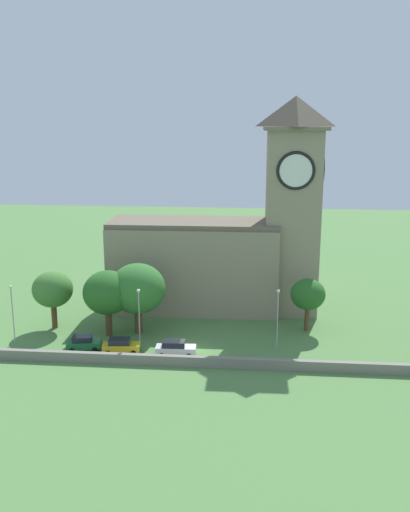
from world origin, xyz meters
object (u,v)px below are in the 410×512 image
tree_riverside_east (53,290)px  tree_churchyard (107,293)px  car_white (175,348)px  tree_by_tower (308,295)px  streetlamp_west_end (12,305)px  car_green (84,343)px  streetlamp_west_mid (139,309)px  car_yellow (121,346)px  church (229,244)px  tree_riverside_west (138,289)px  streetlamp_central (278,311)px

tree_riverside_east → tree_churchyard: (8.00, -1.95, 0.39)m
car_white → tree_by_tower: size_ratio=0.68×
car_white → streetlamp_west_end: (-20.65, 1.91, 4.09)m
car_green → tree_churchyard: 7.26m
streetlamp_west_mid → car_green: bearing=-167.0°
streetlamp_west_end → car_yellow: bearing=-6.9°
church → tree_riverside_west: (-11.25, -10.95, -3.79)m
streetlamp_west_mid → car_white: bearing=-25.7°
streetlamp_west_mid → streetlamp_west_end: bearing=-178.6°
tree_riverside_east → tree_riverside_west: (11.68, -0.72, 0.66)m
car_yellow → streetlamp_central: 19.35m
streetlamp_west_end → tree_riverside_west: bearing=19.2°
tree_by_tower → streetlamp_west_end: bearing=-168.0°
church → car_green: (-16.78, -17.25, -8.92)m
tree_by_tower → streetlamp_central: bearing=-120.2°
car_green → tree_riverside_east: tree_riverside_east is taller
car_green → car_white: 11.45m
tree_riverside_east → tree_churchyard: size_ratio=0.91×
tree_by_tower → car_white: bearing=-149.0°
streetlamp_west_mid → tree_churchyard: bearing=143.8°
church → tree_riverside_east: (-22.93, -10.24, -4.44)m
streetlamp_central → tree_churchyard: size_ratio=0.90×
car_green → streetlamp_central: (23.50, 1.87, 4.24)m
streetlamp_west_mid → tree_churchyard: size_ratio=0.86×
car_white → streetlamp_west_mid: streetlamp_west_mid is taller
car_white → streetlamp_central: bearing=12.3°
car_green → tree_riverside_west: bearing=48.8°
tree_riverside_east → tree_riverside_west: size_ratio=0.84×
car_green → tree_riverside_east: bearing=131.3°
tree_riverside_west → church: bearing=44.2°
car_white → streetlamp_central: streetlamp_central is taller
car_yellow → tree_riverside_west: size_ratio=0.49×
streetlamp_west_end → streetlamp_west_mid: bearing=1.4°
car_white → streetlamp_west_end: 21.14m
streetlamp_west_end → streetlamp_central: size_ratio=0.98×
car_white → tree_riverside_west: tree_riverside_west is taller
tree_riverside_east → tree_by_tower: 33.89m
church → tree_by_tower: church is taller
church → tree_churchyard: church is taller
streetlamp_west_mid → tree_riverside_west: 5.02m
streetlamp_central → tree_riverside_east: 30.10m
streetlamp_west_mid → tree_by_tower: bearing=19.6°
car_yellow → tree_by_tower: (22.91, 9.56, 4.10)m
car_green → car_white: (11.42, -0.75, 0.04)m
car_yellow → tree_by_tower: size_ratio=0.64×
church → car_white: bearing=-106.6°
car_green → church: bearing=45.8°
car_yellow → car_white: bearing=-1.9°
car_yellow → tree_riverside_west: 8.56m
car_white → tree_churchyard: size_ratio=0.56×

